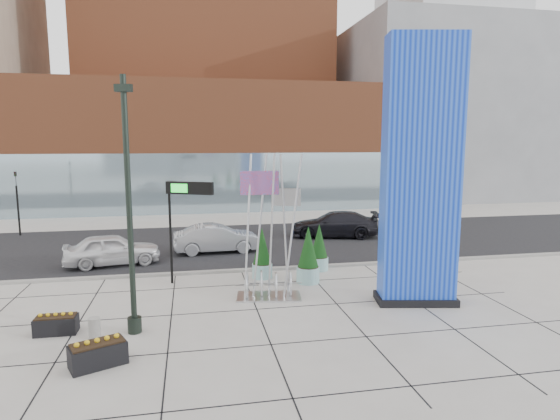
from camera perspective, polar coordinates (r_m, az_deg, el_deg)
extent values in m
plane|color=#9E9991|center=(18.05, -6.51, -11.06)|extent=(160.00, 160.00, 0.00)
cube|color=black|center=(27.66, -8.15, -4.17)|extent=(80.00, 12.00, 0.02)
cube|color=gray|center=(21.84, -7.35, -7.44)|extent=(80.00, 0.30, 0.12)
cube|color=#974C2B|center=(44.03, -8.11, 7.70)|extent=(34.00, 10.00, 11.00)
cube|color=#8CA5B2|center=(39.39, -7.67, 3.26)|extent=(34.00, 0.60, 5.00)
cube|color=slate|center=(56.12, 18.45, 11.07)|extent=(20.00, 18.00, 18.00)
cube|color=#0C2FC0|center=(17.66, 16.77, 4.31)|extent=(2.85, 1.57, 9.69)
cube|color=black|center=(18.57, 16.15, -10.34)|extent=(3.10, 1.82, 0.27)
cylinder|color=black|center=(14.95, -17.92, 0.18)|extent=(0.18, 0.18, 7.94)
cylinder|color=black|center=(15.89, -17.29, -13.22)|extent=(0.44, 0.44, 0.50)
cube|color=black|center=(14.88, -18.56, 13.92)|extent=(0.53, 0.33, 0.22)
cube|color=silver|center=(18.41, -1.37, -10.50)|extent=(2.61, 1.59, 0.07)
cylinder|color=silver|center=(17.39, -3.81, -2.27)|extent=(0.09, 0.09, 5.57)
cylinder|color=silver|center=(17.82, -2.55, -1.99)|extent=(0.09, 0.09, 5.57)
cylinder|color=silver|center=(17.62, -0.98, -2.11)|extent=(0.09, 0.09, 5.57)
cylinder|color=silver|center=(18.04, 0.40, -1.86)|extent=(0.09, 0.09, 5.57)
cylinder|color=silver|center=(17.61, 1.61, -2.12)|extent=(0.09, 0.09, 5.57)
torus|color=silver|center=(18.04, -3.96, -9.25)|extent=(0.23, 1.01, 1.01)
torus|color=silver|center=(18.32, -2.30, -8.95)|extent=(0.23, 1.01, 1.01)
torus|color=silver|center=(18.20, -0.44, -9.07)|extent=(0.23, 1.01, 1.01)
torus|color=silver|center=(18.51, 1.15, -8.76)|extent=(0.23, 1.01, 1.01)
cube|color=red|center=(17.43, -2.50, 3.31)|extent=(1.45, 0.18, 0.89)
cube|color=silver|center=(17.78, 0.65, 1.61)|extent=(1.09, 0.34, 0.67)
cylinder|color=gray|center=(15.72, -21.67, -13.30)|extent=(0.36, 0.36, 0.69)
cylinder|color=black|center=(20.16, -13.20, -2.82)|extent=(0.10, 0.10, 4.30)
cube|color=black|center=(19.87, -10.74, 2.75)|extent=(1.94, 1.01, 0.51)
cube|color=#19D833|center=(19.76, -11.92, 2.69)|extent=(0.66, 0.31, 0.36)
cylinder|color=#93C5C4|center=(22.13, 4.75, -6.52)|extent=(0.88, 0.88, 0.62)
cylinder|color=black|center=(22.06, 4.76, -5.74)|extent=(0.81, 0.81, 0.05)
cone|color=black|center=(21.88, 4.79, -3.73)|extent=(0.79, 0.79, 1.58)
cylinder|color=#93C5C4|center=(20.20, 3.43, -7.87)|extent=(0.98, 0.98, 0.68)
cylinder|color=black|center=(20.11, 3.44, -6.93)|extent=(0.90, 0.90, 0.06)
cone|color=black|center=(19.89, 3.46, -4.49)|extent=(0.88, 0.88, 1.76)
cylinder|color=#93C5C4|center=(20.87, -2.18, -7.40)|extent=(0.90, 0.90, 0.63)
cylinder|color=black|center=(20.79, -2.19, -6.57)|extent=(0.82, 0.82, 0.05)
cone|color=black|center=(20.60, -2.20, -4.40)|extent=(0.81, 0.81, 1.61)
cube|color=black|center=(16.68, -25.61, -12.55)|extent=(1.26, 0.64, 0.54)
cube|color=black|center=(16.59, -25.67, -11.62)|extent=(1.17, 0.55, 0.05)
cube|color=black|center=(14.04, -21.32, -16.12)|extent=(1.60, 1.24, 0.61)
cube|color=black|center=(13.91, -21.39, -14.89)|extent=(1.47, 1.11, 0.06)
imported|color=white|center=(24.22, -19.76, -4.58)|extent=(4.73, 2.58, 1.52)
imported|color=#A2A4AA|center=(25.59, -7.70, -3.48)|extent=(4.69, 1.87, 1.52)
imported|color=black|center=(29.62, 6.65, -1.76)|extent=(5.84, 3.45, 1.59)
cylinder|color=black|center=(34.02, -29.28, -0.09)|extent=(0.12, 0.12, 3.20)
imported|color=black|center=(33.82, -29.53, 3.35)|extent=(0.15, 0.18, 0.90)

